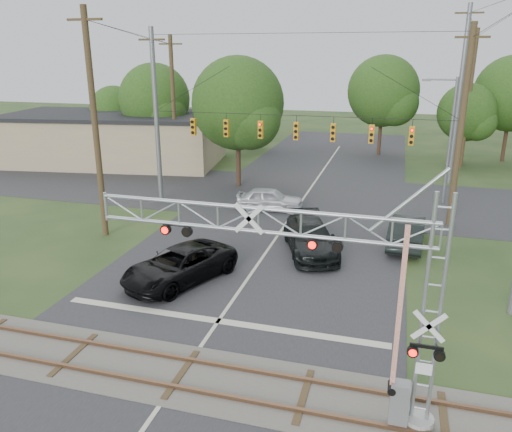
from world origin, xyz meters
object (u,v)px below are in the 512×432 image
(commercial_building, at_px, (115,138))
(streetlight, at_px, (448,135))
(traffic_signal_span, at_px, (310,125))
(pickup_black, at_px, (180,265))
(crossing_gantry, at_px, (321,278))
(sedan_silver, at_px, (270,199))
(car_dark, at_px, (310,238))

(commercial_building, relative_size, streetlight, 2.47)
(traffic_signal_span, xyz_separation_m, pickup_black, (-3.80, -11.54, -4.88))
(crossing_gantry, height_order, sedan_silver, crossing_gantry)
(traffic_signal_span, xyz_separation_m, streetlight, (8.42, 4.77, -0.93))
(streetlight, bearing_deg, car_dark, -122.26)
(crossing_gantry, xyz_separation_m, commercial_building, (-23.86, 29.15, -1.85))
(crossing_gantry, distance_m, pickup_black, 10.57)
(commercial_building, distance_m, streetlight, 29.46)
(car_dark, bearing_deg, commercial_building, 120.84)
(commercial_building, height_order, streetlight, streetlight)
(sedan_silver, relative_size, streetlight, 0.52)
(pickup_black, height_order, commercial_building, commercial_building)
(traffic_signal_span, bearing_deg, streetlight, 29.55)
(commercial_building, bearing_deg, car_dark, -47.00)
(car_dark, height_order, sedan_silver, car_dark)
(traffic_signal_span, relative_size, pickup_black, 3.47)
(sedan_silver, bearing_deg, car_dark, -156.96)
(car_dark, bearing_deg, streetlight, 37.29)
(pickup_black, height_order, car_dark, car_dark)
(streetlight, bearing_deg, traffic_signal_span, -150.45)
(sedan_silver, bearing_deg, commercial_building, 51.62)
(traffic_signal_span, bearing_deg, sedan_silver, 178.55)
(sedan_silver, height_order, commercial_building, commercial_building)
(commercial_building, bearing_deg, sedan_silver, -39.42)
(pickup_black, distance_m, commercial_building, 27.83)
(crossing_gantry, height_order, traffic_signal_span, traffic_signal_span)
(car_dark, relative_size, commercial_building, 0.27)
(traffic_signal_span, distance_m, pickup_black, 13.09)
(crossing_gantry, xyz_separation_m, sedan_silver, (-6.10, 18.42, -3.41))
(commercial_building, bearing_deg, crossing_gantry, -58.99)
(crossing_gantry, xyz_separation_m, streetlight, (4.88, 23.13, 0.57))
(crossing_gantry, relative_size, pickup_black, 1.75)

